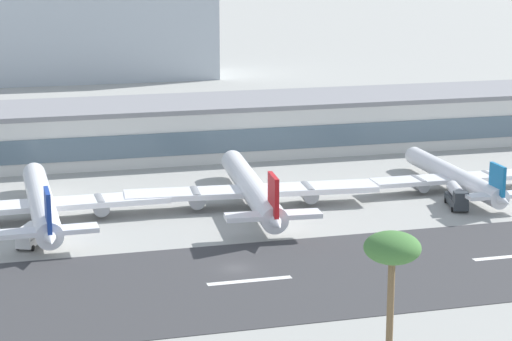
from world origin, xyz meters
name	(u,v)px	position (x,y,z in m)	size (l,w,h in m)	color
ground_plane	(236,269)	(0.00, 0.00, 0.00)	(1400.00, 1400.00, 0.00)	#9E9E99
runway_strip	(246,281)	(0.00, -5.54, 0.04)	(800.00, 33.30, 0.08)	#38383A
runway_centreline_dash_4	(250,281)	(0.53, -5.54, 0.09)	(12.00, 1.20, 0.01)	white
runway_centreline_dash_5	(510,257)	(40.64, -5.54, 0.09)	(12.00, 1.20, 0.01)	white
terminal_building	(202,127)	(11.57, 78.06, 5.90)	(208.69, 24.55, 11.79)	silver
distant_hotel_block	(36,30)	(-17.77, 208.19, 17.03)	(119.70, 33.04, 34.07)	#A8B2BC
airliner_navy_tail_gate_0	(42,205)	(-25.59, 31.04, 3.16)	(43.07, 47.63, 9.94)	white
airliner_red_tail_gate_1	(253,190)	(10.66, 30.48, 3.28)	(45.16, 49.35, 10.30)	white
airliner_blue_tail_gate_2	(457,178)	(50.47, 31.75, 2.75)	(32.31, 41.35, 8.63)	silver
service_fuel_truck_0	(457,196)	(45.48, 21.74, 2.03)	(4.66, 8.88, 3.95)	#2D3338
service_box_truck_1	(30,235)	(-28.00, 18.45, 1.79)	(4.71, 6.45, 3.25)	white
palm_tree_2	(392,252)	(6.79, -39.46, 14.42)	(5.97, 5.97, 16.55)	brown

